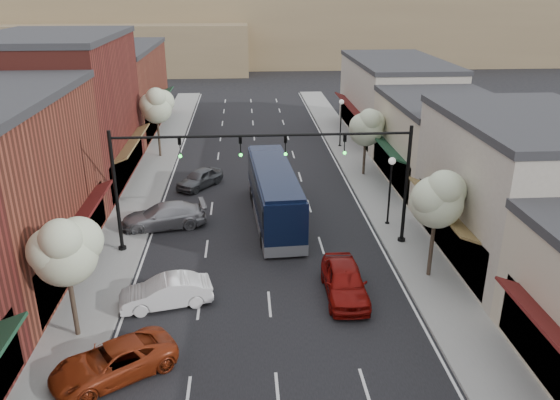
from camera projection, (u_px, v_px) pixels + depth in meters
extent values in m
plane|color=black|center=(272.00, 329.00, 23.90)|extent=(160.00, 160.00, 0.00)
cube|color=gray|center=(146.00, 186.00, 40.49)|extent=(2.80, 73.00, 0.15)
cube|color=gray|center=(369.00, 181.00, 41.55)|extent=(2.80, 73.00, 0.15)
cube|color=gray|center=(165.00, 186.00, 40.58)|extent=(0.25, 73.00, 0.17)
cube|color=gray|center=(350.00, 181.00, 41.46)|extent=(0.25, 73.00, 0.17)
cube|color=black|center=(71.00, 243.00, 28.23)|extent=(0.60, 11.90, 2.60)
cube|color=#4D1311|center=(83.00, 216.00, 27.73)|extent=(1.07, 9.80, 0.49)
cube|color=maroon|center=(60.00, 114.00, 39.59)|extent=(9.00, 14.00, 10.50)
cube|color=#2D2D30|center=(48.00, 36.00, 37.58)|extent=(9.20, 14.10, 0.40)
cube|color=black|center=(124.00, 161.00, 41.21)|extent=(0.60, 11.90, 2.60)
cube|color=brown|center=(133.00, 142.00, 40.71)|extent=(1.07, 9.80, 0.49)
cube|color=brown|center=(111.00, 91.00, 54.89)|extent=(9.00, 18.00, 8.00)
cube|color=#2D2D30|center=(106.00, 48.00, 53.33)|extent=(9.20, 18.10, 0.40)
cube|color=black|center=(155.00, 114.00, 56.04)|extent=(0.60, 15.30, 2.60)
cube|color=#173A25|center=(162.00, 99.00, 55.54)|extent=(1.07, 12.60, 0.49)
cube|color=#B3A999|center=(524.00, 193.00, 28.94)|extent=(8.00, 12.00, 7.50)
cube|color=#2D2D30|center=(537.00, 120.00, 27.48)|extent=(8.20, 12.10, 0.40)
cube|color=black|center=(452.00, 231.00, 29.51)|extent=(0.60, 10.20, 2.60)
cube|color=brown|center=(440.00, 206.00, 28.90)|extent=(1.07, 8.40, 0.49)
cube|color=#B8AA92|center=(444.00, 144.00, 40.34)|extent=(8.00, 12.00, 6.00)
cube|color=#2D2D30|center=(449.00, 101.00, 39.16)|extent=(8.20, 12.10, 0.40)
cube|color=black|center=(394.00, 163.00, 40.63)|extent=(0.60, 10.20, 2.60)
cube|color=#173A25|center=(385.00, 144.00, 40.02)|extent=(1.07, 8.40, 0.49)
cube|color=#B3A999|center=(395.00, 100.00, 53.14)|extent=(8.00, 16.00, 7.00)
cube|color=#2D2D30|center=(398.00, 61.00, 51.77)|extent=(8.20, 16.10, 0.40)
cube|color=black|center=(357.00, 120.00, 53.61)|extent=(0.60, 13.60, 2.60)
cube|color=#4D1311|center=(349.00, 105.00, 53.00)|extent=(1.07, 11.20, 0.49)
cube|color=#7A6647|center=(246.00, 28.00, 105.10)|extent=(120.00, 30.00, 12.00)
cube|color=#7A6647|center=(101.00, 47.00, 93.14)|extent=(50.00, 20.00, 8.00)
cylinder|color=black|center=(401.00, 241.00, 31.76)|extent=(0.44, 0.44, 0.30)
cylinder|color=black|center=(406.00, 187.00, 30.52)|extent=(0.20, 0.20, 7.00)
cylinder|color=black|center=(338.00, 134.00, 29.13)|extent=(8.00, 0.14, 0.14)
imported|color=black|center=(345.00, 145.00, 29.37)|extent=(0.18, 0.46, 1.10)
sphere|color=#19E533|center=(345.00, 153.00, 29.42)|extent=(0.18, 0.18, 0.18)
imported|color=black|center=(285.00, 146.00, 29.17)|extent=(0.18, 0.46, 1.10)
sphere|color=#19E533|center=(286.00, 154.00, 29.22)|extent=(0.18, 0.18, 0.18)
cylinder|color=black|center=(123.00, 249.00, 30.76)|extent=(0.44, 0.44, 0.30)
cylinder|color=black|center=(116.00, 194.00, 29.52)|extent=(0.20, 0.20, 7.00)
cylinder|color=black|center=(187.00, 137.00, 28.62)|extent=(8.00, 0.14, 0.14)
imported|color=black|center=(180.00, 148.00, 28.82)|extent=(0.18, 0.46, 1.10)
sphere|color=#19E533|center=(180.00, 156.00, 28.86)|extent=(0.18, 0.18, 0.18)
imported|color=black|center=(241.00, 147.00, 29.02)|extent=(0.18, 0.46, 1.10)
sphere|color=#19E533|center=(241.00, 155.00, 29.06)|extent=(0.18, 0.18, 0.18)
cylinder|color=#47382B|center=(432.00, 245.00, 27.44)|extent=(0.20, 0.20, 3.71)
sphere|color=beige|center=(437.00, 202.00, 26.59)|extent=(2.60, 2.60, 2.60)
sphere|color=beige|center=(446.00, 191.00, 26.72)|extent=(2.00, 2.00, 2.00)
sphere|color=beige|center=(431.00, 198.00, 26.15)|extent=(1.90, 1.90, 1.90)
sphere|color=beige|center=(444.00, 188.00, 25.79)|extent=(1.70, 1.70, 1.70)
cylinder|color=#47382B|center=(364.00, 155.00, 42.35)|extent=(0.20, 0.20, 3.33)
sphere|color=beige|center=(366.00, 129.00, 41.58)|extent=(2.60, 2.60, 2.60)
sphere|color=beige|center=(372.00, 123.00, 41.73)|extent=(2.00, 2.00, 2.00)
sphere|color=beige|center=(362.00, 126.00, 41.16)|extent=(1.90, 1.90, 1.90)
sphere|color=beige|center=(369.00, 120.00, 40.81)|extent=(1.70, 1.70, 1.70)
cylinder|color=#47382B|center=(73.00, 301.00, 22.73)|extent=(0.20, 0.20, 3.52)
sphere|color=beige|center=(65.00, 254.00, 21.91)|extent=(2.60, 2.60, 2.60)
sphere|color=beige|center=(78.00, 241.00, 22.06)|extent=(2.00, 2.00, 2.00)
sphere|color=beige|center=(51.00, 251.00, 21.49)|extent=(1.90, 1.90, 1.90)
sphere|color=beige|center=(61.00, 240.00, 21.13)|extent=(1.70, 1.70, 1.70)
cylinder|color=#47382B|center=(159.00, 136.00, 46.77)|extent=(0.20, 0.20, 3.84)
sphere|color=beige|center=(156.00, 108.00, 45.88)|extent=(2.60, 2.60, 2.60)
sphere|color=beige|center=(163.00, 102.00, 46.01)|extent=(2.00, 2.00, 2.00)
sphere|color=beige|center=(151.00, 105.00, 45.44)|extent=(1.90, 1.90, 1.90)
sphere|color=beige|center=(156.00, 98.00, 45.07)|extent=(1.70, 1.70, 1.70)
cylinder|color=black|center=(387.00, 224.00, 34.09)|extent=(0.28, 0.28, 0.20)
cylinder|color=black|center=(389.00, 196.00, 33.38)|extent=(0.12, 0.12, 4.00)
sphere|color=white|center=(392.00, 161.00, 32.56)|extent=(0.44, 0.44, 0.44)
cylinder|color=black|center=(340.00, 146.00, 50.31)|extent=(0.28, 0.28, 0.20)
cylinder|color=black|center=(341.00, 126.00, 49.60)|extent=(0.12, 0.12, 4.00)
sphere|color=white|center=(342.00, 102.00, 48.78)|extent=(0.44, 0.44, 0.44)
cube|color=black|center=(274.00, 192.00, 34.29)|extent=(3.10, 11.29, 2.81)
cube|color=#595B60|center=(274.00, 212.00, 34.79)|extent=(3.12, 11.31, 0.65)
cube|color=black|center=(274.00, 187.00, 34.15)|extent=(3.10, 10.40, 1.02)
cube|color=black|center=(274.00, 171.00, 33.75)|extent=(2.88, 10.83, 0.23)
cube|color=black|center=(286.00, 219.00, 28.99)|extent=(1.94, 0.20, 1.12)
cylinder|color=black|center=(263.00, 240.00, 31.07)|extent=(0.36, 0.98, 0.97)
cylinder|color=black|center=(301.00, 238.00, 31.33)|extent=(0.36, 0.98, 0.97)
cylinder|color=black|center=(252.00, 194.00, 37.93)|extent=(0.36, 0.98, 0.97)
cylinder|color=black|center=(284.00, 192.00, 38.19)|extent=(0.36, 0.98, 0.97)
cylinder|color=black|center=(254.00, 200.00, 36.73)|extent=(0.36, 0.98, 0.97)
cylinder|color=black|center=(286.00, 199.00, 36.99)|extent=(0.36, 0.98, 0.97)
imported|color=maroon|center=(345.00, 281.00, 26.13)|extent=(2.01, 4.83, 1.64)
imported|color=maroon|center=(113.00, 362.00, 20.81)|extent=(5.20, 4.39, 1.32)
imported|color=white|center=(166.00, 292.00, 25.41)|extent=(4.49, 2.40, 1.40)
imported|color=#96959A|center=(164.00, 216.00, 33.61)|extent=(5.51, 3.07, 1.51)
imported|color=#53575B|center=(200.00, 178.00, 40.30)|extent=(3.70, 4.20, 1.37)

